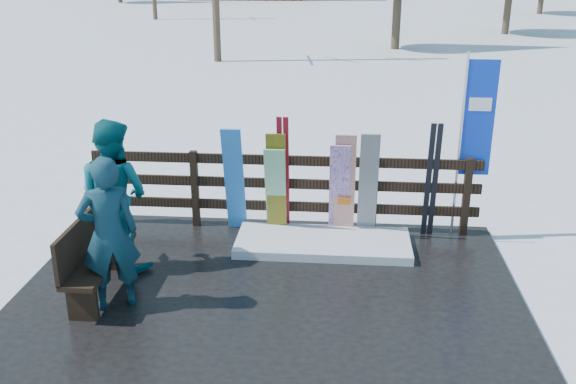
# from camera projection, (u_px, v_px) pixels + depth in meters

# --- Properties ---
(ground) EXTENTS (700.00, 700.00, 0.00)m
(ground) POSITION_uv_depth(u_px,v_px,m) (266.00, 310.00, 7.44)
(ground) COLOR white
(ground) RESTS_ON ground
(deck) EXTENTS (6.00, 5.00, 0.08)m
(deck) POSITION_uv_depth(u_px,v_px,m) (266.00, 307.00, 7.43)
(deck) COLOR black
(deck) RESTS_ON ground
(fence) EXTENTS (5.60, 0.10, 1.15)m
(fence) POSITION_uv_depth(u_px,v_px,m) (283.00, 186.00, 9.24)
(fence) COLOR black
(fence) RESTS_ON deck
(snow_patch) EXTENTS (2.39, 1.00, 0.12)m
(snow_patch) POSITION_uv_depth(u_px,v_px,m) (323.00, 243.00, 8.84)
(snow_patch) COLOR white
(snow_patch) RESTS_ON deck
(bench) EXTENTS (0.41, 1.50, 0.97)m
(bench) POSITION_uv_depth(u_px,v_px,m) (93.00, 254.00, 7.48)
(bench) COLOR black
(bench) RESTS_ON deck
(snowboard_0) EXTENTS (0.28, 0.43, 1.60)m
(snowboard_0) POSITION_uv_depth(u_px,v_px,m) (234.00, 180.00, 9.04)
(snowboard_0) COLOR #3186E9
(snowboard_0) RESTS_ON deck
(snowboard_1) EXTENTS (0.29, 0.37, 1.33)m
(snowboard_1) POSITION_uv_depth(u_px,v_px,m) (276.00, 191.00, 9.04)
(snowboard_1) COLOR white
(snowboard_1) RESTS_ON deck
(snowboard_2) EXTENTS (0.27, 0.19, 1.52)m
(snowboard_2) POSITION_uv_depth(u_px,v_px,m) (276.00, 185.00, 9.00)
(snowboard_2) COLOR yellow
(snowboard_2) RESTS_ON deck
(snowboard_3) EXTENTS (0.29, 0.35, 1.40)m
(snowboard_3) POSITION_uv_depth(u_px,v_px,m) (339.00, 190.00, 8.95)
(snowboard_3) COLOR white
(snowboard_3) RESTS_ON deck
(snowboard_4) EXTENTS (0.26, 0.33, 1.56)m
(snowboard_4) POSITION_uv_depth(u_px,v_px,m) (368.00, 186.00, 8.89)
(snowboard_4) COLOR black
(snowboard_4) RESTS_ON deck
(snowboard_5) EXTENTS (0.29, 0.25, 1.53)m
(snowboard_5) POSITION_uv_depth(u_px,v_px,m) (345.00, 186.00, 8.92)
(snowboard_5) COLOR white
(snowboard_5) RESTS_ON deck
(ski_pair_a) EXTENTS (0.16, 0.26, 1.75)m
(ski_pair_a) POSITION_uv_depth(u_px,v_px,m) (283.00, 175.00, 9.02)
(ski_pair_a) COLOR maroon
(ski_pair_a) RESTS_ON deck
(ski_pair_b) EXTENTS (0.17, 0.24, 1.70)m
(ski_pair_b) POSITION_uv_depth(u_px,v_px,m) (432.00, 181.00, 8.86)
(ski_pair_b) COLOR black
(ski_pair_b) RESTS_ON deck
(rental_flag) EXTENTS (0.45, 0.04, 2.60)m
(rental_flag) POSITION_uv_depth(u_px,v_px,m) (474.00, 125.00, 8.74)
(rental_flag) COLOR silver
(rental_flag) RESTS_ON deck
(person_front) EXTENTS (0.78, 0.68, 1.80)m
(person_front) POSITION_uv_depth(u_px,v_px,m) (109.00, 234.00, 7.07)
(person_front) COLOR #164B4E
(person_front) RESTS_ON deck
(person_back) EXTENTS (1.15, 1.03, 1.94)m
(person_back) POSITION_uv_depth(u_px,v_px,m) (114.00, 195.00, 8.03)
(person_back) COLOR #0B5B66
(person_back) RESTS_ON deck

